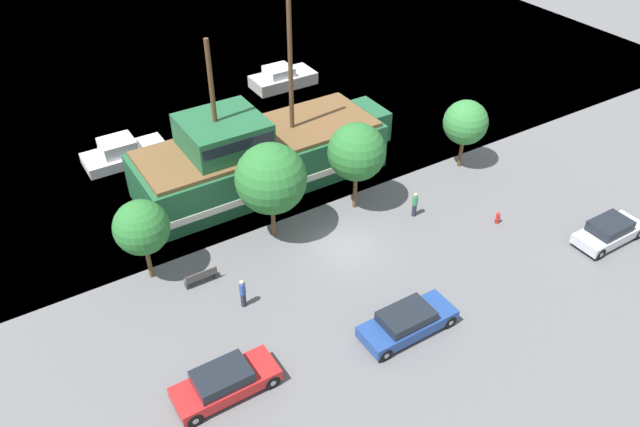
{
  "coord_description": "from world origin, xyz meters",
  "views": [
    {
      "loc": [
        -15.34,
        -22.0,
        22.41
      ],
      "look_at": [
        -0.42,
        2.0,
        1.2
      ],
      "focal_mm": 35.0,
      "sensor_mm": 36.0,
      "label": 1
    }
  ],
  "objects": [
    {
      "name": "fire_hydrant",
      "position": [
        8.74,
        -2.91,
        0.41
      ],
      "size": [
        0.42,
        0.25,
        0.76
      ],
      "color": "red",
      "rests_on": "ground_plane"
    },
    {
      "name": "pirate_ship",
      "position": [
        -0.97,
        8.42,
        1.91
      ],
      "size": [
        16.94,
        5.7,
        11.2
      ],
      "color": "#1E5633",
      "rests_on": "water_surface"
    },
    {
      "name": "tree_row_midwest",
      "position": [
        2.58,
        2.86,
        3.86
      ],
      "size": [
        3.39,
        3.39,
        5.56
      ],
      "color": "brown",
      "rests_on": "ground_plane"
    },
    {
      "name": "parked_car_curb_front",
      "position": [
        12.79,
        -7.4,
        0.71
      ],
      "size": [
        4.31,
        1.81,
        1.43
      ],
      "color": "#B7BCC6",
      "rests_on": "ground_plane"
    },
    {
      "name": "moored_boat_dockside",
      "position": [
        7.12,
        19.96,
        0.64
      ],
      "size": [
        5.21,
        2.54,
        1.67
      ],
      "color": "#B7B2A8",
      "rests_on": "water_surface"
    },
    {
      "name": "pedestrian_walking_near",
      "position": [
        -6.86,
        -1.15,
        0.86
      ],
      "size": [
        0.32,
        0.32,
        1.69
      ],
      "color": "#232838",
      "rests_on": "ground_plane"
    },
    {
      "name": "bench_promenade_east",
      "position": [
        -8.0,
        1.49,
        0.44
      ],
      "size": [
        1.72,
        0.45,
        0.85
      ],
      "color": "#4C4742",
      "rests_on": "ground_plane"
    },
    {
      "name": "moored_boat_outer",
      "position": [
        -7.6,
        15.43,
        0.61
      ],
      "size": [
        5.48,
        2.56,
        1.66
      ],
      "color": "silver",
      "rests_on": "water_surface"
    },
    {
      "name": "pedestrian_walking_far",
      "position": [
        5.08,
        0.26,
        0.81
      ],
      "size": [
        0.32,
        0.32,
        1.61
      ],
      "color": "#232838",
      "rests_on": "ground_plane"
    },
    {
      "name": "tree_row_mideast",
      "position": [
        -2.88,
        3.03,
        3.85
      ],
      "size": [
        3.93,
        3.93,
        5.82
      ],
      "color": "brown",
      "rests_on": "ground_plane"
    },
    {
      "name": "ground_plane",
      "position": [
        0.0,
        0.0,
        0.0
      ],
      "size": [
        160.0,
        160.0,
        0.0
      ],
      "primitive_type": "plane",
      "color": "#5B5B5E"
    },
    {
      "name": "parked_car_curb_rear",
      "position": [
        -9.85,
        -5.47,
        0.7
      ],
      "size": [
        4.59,
        1.86,
        1.4
      ],
      "color": "#B21E1E",
      "rests_on": "ground_plane"
    },
    {
      "name": "parked_car_curb_mid",
      "position": [
        -1.06,
        -6.83,
        0.69
      ],
      "size": [
        4.8,
        1.9,
        1.36
      ],
      "color": "navy",
      "rests_on": "ground_plane"
    },
    {
      "name": "tree_row_west",
      "position": [
        11.13,
        3.0,
        3.24
      ],
      "size": [
        2.87,
        2.87,
        4.68
      ],
      "color": "brown",
      "rests_on": "ground_plane"
    },
    {
      "name": "tree_row_east",
      "position": [
        -10.03,
        3.37,
        3.26
      ],
      "size": [
        2.83,
        2.83,
        4.69
      ],
      "color": "brown",
      "rests_on": "ground_plane"
    },
    {
      "name": "water_surface",
      "position": [
        0.0,
        44.0,
        0.0
      ],
      "size": [
        80.0,
        80.0,
        0.0
      ],
      "primitive_type": "plane",
      "color": "#33566B",
      "rests_on": "ground"
    }
  ]
}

